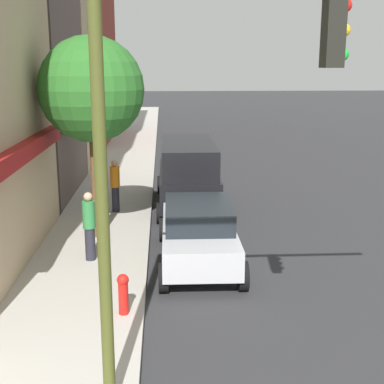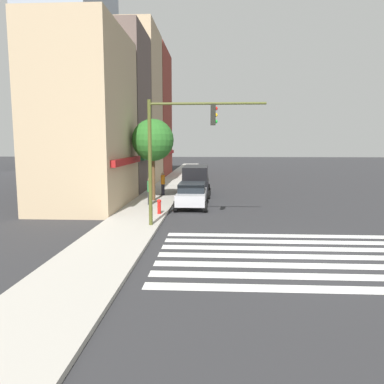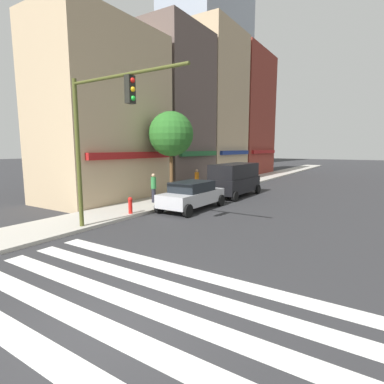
# 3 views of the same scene
# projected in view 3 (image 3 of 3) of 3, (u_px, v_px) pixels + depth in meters

# --- Properties ---
(ground_plane) EXTENTS (200.00, 200.00, 0.00)m
(ground_plane) POSITION_uv_depth(u_px,v_px,m) (105.00, 329.00, 5.71)
(ground_plane) COLOR #2D2D30
(crosswalk_stripes) EXTENTS (6.79, 10.80, 0.01)m
(crosswalk_stripes) POSITION_uv_depth(u_px,v_px,m) (105.00, 329.00, 5.71)
(crosswalk_stripes) COLOR silver
(crosswalk_stripes) RESTS_ON ground_plane
(storefront_row) EXTENTS (32.80, 5.30, 15.65)m
(storefront_row) POSITION_uv_depth(u_px,v_px,m) (205.00, 112.00, 30.53)
(storefront_row) COLOR tan
(storefront_row) RESTS_ON ground_plane
(tower_distant) EXTENTS (21.15, 11.12, 52.05)m
(tower_distant) POSITION_uv_depth(u_px,v_px,m) (209.00, 36.00, 60.54)
(tower_distant) COLOR #939EAD
(tower_distant) RESTS_ON ground_plane
(traffic_signal) EXTENTS (0.32, 5.57, 6.18)m
(traffic_signal) POSITION_uv_depth(u_px,v_px,m) (99.00, 126.00, 11.46)
(traffic_signal) COLOR #474C1E
(traffic_signal) RESTS_ON ground_plane
(sedan_silver) EXTENTS (4.42, 2.02, 1.59)m
(sedan_silver) POSITION_uv_depth(u_px,v_px,m) (192.00, 195.00, 16.81)
(sedan_silver) COLOR #B7B7BC
(sedan_silver) RESTS_ON ground_plane
(van_black) EXTENTS (5.00, 2.22, 2.34)m
(van_black) POSITION_uv_depth(u_px,v_px,m) (235.00, 178.00, 21.49)
(van_black) COLOR black
(van_black) RESTS_ON ground_plane
(pedestrian_green_top) EXTENTS (0.32, 0.32, 1.77)m
(pedestrian_green_top) POSITION_uv_depth(u_px,v_px,m) (154.00, 187.00, 18.21)
(pedestrian_green_top) COLOR #23232D
(pedestrian_green_top) RESTS_ON sidewalk_left
(pedestrian_orange_vest) EXTENTS (0.32, 0.32, 1.77)m
(pedestrian_orange_vest) POSITION_uv_depth(u_px,v_px,m) (197.00, 181.00, 21.90)
(pedestrian_orange_vest) COLOR #23232D
(pedestrian_orange_vest) RESTS_ON sidewalk_left
(fire_hydrant) EXTENTS (0.24, 0.24, 0.84)m
(fire_hydrant) POSITION_uv_depth(u_px,v_px,m) (130.00, 205.00, 15.13)
(fire_hydrant) COLOR red
(fire_hydrant) RESTS_ON sidewalk_left
(street_tree) EXTENTS (2.89, 2.89, 5.65)m
(street_tree) POSITION_uv_depth(u_px,v_px,m) (171.00, 134.00, 19.35)
(street_tree) COLOR brown
(street_tree) RESTS_ON sidewalk_left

